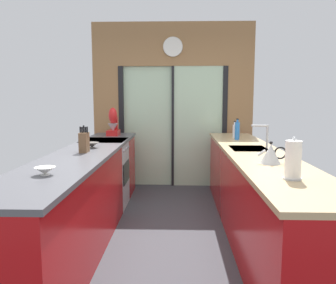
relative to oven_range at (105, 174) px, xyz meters
name	(u,v)px	position (x,y,z in m)	size (l,w,h in m)	color
ground_plane	(170,225)	(0.91, -0.65, -0.47)	(5.04, 7.60, 0.02)	#38383D
back_wall_unit	(173,95)	(0.91, 1.15, 1.07)	(2.64, 0.12, 2.70)	olive
left_counter_run	(82,197)	(0.00, -1.12, 0.01)	(0.62, 3.80, 0.92)	#AD0C0F
right_counter_run	(254,194)	(1.82, -0.95, 0.01)	(0.62, 3.80, 0.92)	#AD0C0F
sink_faucet	(264,133)	(1.97, -0.70, 0.64)	(0.19, 0.02, 0.27)	#B7BABC
oven_range	(105,174)	(0.00, 0.00, 0.00)	(0.60, 0.60, 0.92)	#B7BABC
mixing_bowl_near	(45,171)	(0.02, -2.08, 0.50)	(0.15, 0.15, 0.06)	silver
mixing_bowl_far	(92,145)	(0.02, -0.72, 0.50)	(0.17, 0.17, 0.06)	#514C47
knife_block	(84,142)	(0.02, -1.03, 0.57)	(0.09, 0.14, 0.28)	brown
stand_mixer	(113,125)	(0.02, 0.56, 0.63)	(0.17, 0.27, 0.42)	red
kettle	(271,154)	(1.80, -1.59, 0.55)	(0.25, 0.17, 0.20)	#B7BABC
soap_bottle_near	(237,131)	(1.80, 0.08, 0.59)	(0.07, 0.07, 0.29)	#286BB7
soap_bottle_far	(235,131)	(1.80, 0.29, 0.57)	(0.06, 0.06, 0.24)	silver
paper_towel_roll	(293,160)	(1.80, -2.16, 0.60)	(0.13, 0.13, 0.30)	#B7BABC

